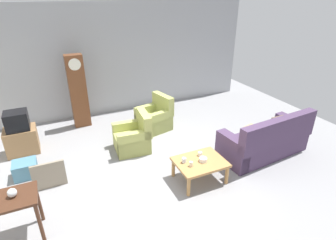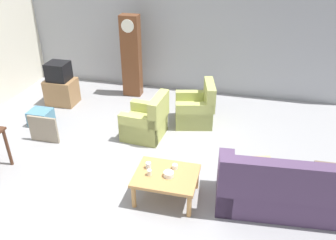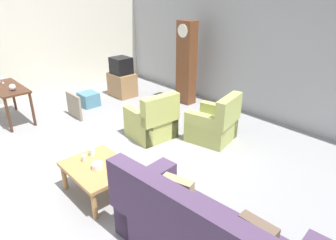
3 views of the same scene
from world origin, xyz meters
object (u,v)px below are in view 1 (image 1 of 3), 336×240
Objects in this scene: couch_floral at (265,141)px; grandfather_clock at (78,91)px; armchair_olive_near at (133,138)px; coffee_table_wood at (200,164)px; storage_box_blue at (25,169)px; cup_white_porcelain at (200,154)px; tv_crt at (17,121)px; framed_picture_leaning at (49,175)px; cup_cream_tall at (191,164)px; armchair_olive_far at (155,118)px; cup_blue_rimmed at (184,160)px; tv_stand_cabinet at (22,141)px; glass_dome_cloche at (12,193)px; bowl_white_stacked at (203,160)px.

grandfather_clock is at bearing 136.79° from couch_floral.
armchair_olive_near is 1.85m from coffee_table_wood.
storage_box_blue is 3.55m from cup_white_porcelain.
tv_crt is at bearing 158.20° from armchair_olive_near.
storage_box_blue is (-4.96, 1.41, -0.19)m from couch_floral.
grandfather_clock is 2.79m from framed_picture_leaning.
cup_cream_tall is (-0.24, -0.07, 0.11)m from coffee_table_wood.
tv_crt is (-1.48, -0.88, -0.18)m from grandfather_clock.
armchair_olive_far reaches higher than cup_cream_tall.
cup_blue_rimmed is (2.41, -0.90, 0.22)m from framed_picture_leaning.
tv_stand_cabinet is 1.42× the size of tv_crt.
tv_stand_cabinet is (-1.48, -0.88, -0.69)m from grandfather_clock.
framed_picture_leaning is at bearing 163.75° from cup_white_porcelain.
armchair_olive_far is 7.13× the size of glass_dome_cloche.
storage_box_blue is at bearing -178.00° from armchair_olive_near.
glass_dome_cloche is 1.33× the size of cup_blue_rimmed.
grandfather_clock reaches higher than cup_white_porcelain.
cup_white_porcelain is at bearing -88.76° from armchair_olive_far.
cup_cream_tall is 0.29m from bowl_white_stacked.
armchair_olive_near is 1.92× the size of tv_crt.
cup_blue_rimmed is 0.37m from bowl_white_stacked.
tv_stand_cabinet reaches higher than storage_box_blue.
grandfather_clock is at bearing 30.89° from tv_crt.
storage_box_blue is 1.76m from glass_dome_cloche.
framed_picture_leaning is at bearing -73.12° from tv_crt.
framed_picture_leaning is 6.48× the size of cup_cream_tall.
armchair_olive_far reaches higher than glass_dome_cloche.
tv_stand_cabinet is at bearing -149.11° from grandfather_clock.
grandfather_clock is (-1.78, 1.05, 0.69)m from armchair_olive_far.
coffee_table_wood is 4.14m from tv_stand_cabinet.
armchair_olive_far reaches higher than bowl_white_stacked.
storage_box_blue is 4.84× the size of cup_cream_tall.
cup_blue_rimmed is (0.51, -1.57, 0.18)m from armchair_olive_near.
armchair_olive_far is 11.08× the size of cup_white_porcelain.
couch_floral is 2.88m from armchair_olive_far.
coffee_table_wood is at bearing -39.18° from tv_stand_cabinet.
cup_cream_tall is at bearing -67.41° from grandfather_clock.
cup_blue_rimmed is (1.42, -3.40, -0.51)m from grandfather_clock.
armchair_olive_far is at bearing -2.98° from tv_crt.
tv_stand_cabinet is (-3.25, 0.17, -0.00)m from armchair_olive_far.
coffee_table_wood is 0.28m from cup_cream_tall.
couch_floral is at bearing -43.21° from grandfather_clock.
glass_dome_cloche is at bearing -113.48° from framed_picture_leaning.
storage_box_blue is 4.52× the size of cup_blue_rimmed.
storage_box_blue is (-2.33, -0.08, -0.14)m from armchair_olive_near.
tv_crt is 4.01m from cup_cream_tall.
coffee_table_wood is 2.00× the size of tv_crt.
couch_floral is 4.83× the size of storage_box_blue.
coffee_table_wood is at bearing -174.76° from couch_floral.
cup_blue_rimmed is (2.90, -2.52, 0.19)m from tv_stand_cabinet.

